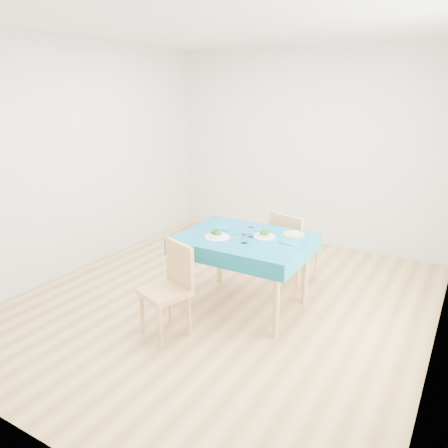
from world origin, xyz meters
The scene contains 16 objects.
room_shell centered at (0.00, 0.00, 1.35)m, with size 4.02×4.52×2.73m.
table centered at (0.24, 0.00, 0.38)m, with size 1.24×0.94×0.76m, color #0A526C.
chair_near centered at (-0.12, -0.84, 0.48)m, with size 0.38×0.42×0.96m, color tan.
chair_far centered at (0.46, 0.81, 0.54)m, with size 0.44×0.48×1.09m, color tan.
bowl_near centered at (0.02, -0.17, 0.80)m, with size 0.25×0.25×0.08m, color white, non-canonical shape.
bowl_far centered at (0.41, 0.08, 0.79)m, with size 0.22×0.22×0.07m, color white, non-canonical shape.
fork_near centered at (-0.13, -0.09, 0.76)m, with size 0.02×0.18×0.00m, color silver.
knife_near centered at (0.16, -0.15, 0.76)m, with size 0.02×0.22×0.00m, color silver.
fork_far centered at (0.23, 0.12, 0.76)m, with size 0.03×0.20×0.00m, color silver.
knife_far centered at (0.64, 0.07, 0.76)m, with size 0.02×0.23×0.00m, color silver.
napkin_near centered at (-0.08, 0.11, 0.76)m, with size 0.19×0.14×0.01m, color #0E5C78.
napkin_far centered at (0.69, 0.05, 0.76)m, with size 0.19×0.13×0.01m, color #0E5C78.
tumbler_center centered at (0.29, 0.03, 0.81)m, with size 0.08×0.08×0.10m, color white.
tumbler_side centered at (0.32, -0.16, 0.80)m, with size 0.06×0.06×0.08m, color white.
side_plate centered at (0.63, 0.30, 0.76)m, with size 0.22×0.22×0.01m, color #C5CD64.
bread_slice centered at (0.63, 0.30, 0.78)m, with size 0.09×0.09×0.01m, color beige.
Camera 1 is at (2.12, -3.59, 2.15)m, focal length 35.00 mm.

